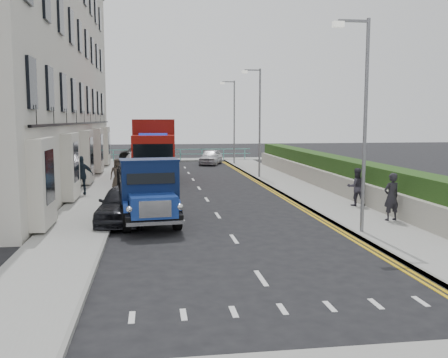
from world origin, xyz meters
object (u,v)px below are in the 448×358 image
red_lorry (154,148)px  parked_car_front (125,204)px  lamp_far (233,117)px  lamp_mid (258,116)px  lamp_near (362,114)px  pedestrian_east_near (391,197)px  bedford_lorry (149,196)px

red_lorry → parked_car_front: red_lorry is taller
lamp_far → lamp_mid: bearing=-90.0°
parked_car_front → lamp_far: bearing=78.2°
lamp_near → red_lorry: lamp_near is taller
red_lorry → pedestrian_east_near: red_lorry is taller
lamp_mid → bedford_lorry: bearing=-116.7°
lamp_near → bedford_lorry: lamp_near is taller
bedford_lorry → lamp_near: bearing=-25.0°
lamp_mid → lamp_far: same height
lamp_near → pedestrian_east_near: lamp_near is taller
bedford_lorry → red_lorry: bearing=83.0°
pedestrian_east_near → lamp_near: bearing=26.9°
lamp_far → bedford_lorry: size_ratio=1.34×
lamp_near → red_lorry: 17.77m
lamp_mid → red_lorry: bearing=176.7°
red_lorry → parked_car_front: (-1.18, -13.25, -1.32)m
lamp_far → pedestrian_east_near: lamp_far is taller
lamp_mid → lamp_far: 10.00m
lamp_far → bedford_lorry: 24.77m
lamp_near → lamp_far: bearing=90.0°
lamp_mid → pedestrian_east_near: 14.88m
lamp_far → pedestrian_east_near: size_ratio=3.98×
lamp_mid → parked_car_front: lamp_mid is taller
bedford_lorry → red_lorry: size_ratio=0.71×
lamp_mid → red_lorry: size_ratio=0.95×
lamp_near → red_lorry: size_ratio=0.95×
lamp_mid → lamp_far: (0.00, 10.00, 0.00)m
parked_car_front → lamp_near: bearing=-15.0°
bedford_lorry → parked_car_front: size_ratio=1.25×
lamp_far → parked_car_front: size_ratio=1.68×
lamp_far → parked_car_front: 24.37m
pedestrian_east_near → lamp_far: bearing=-97.5°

